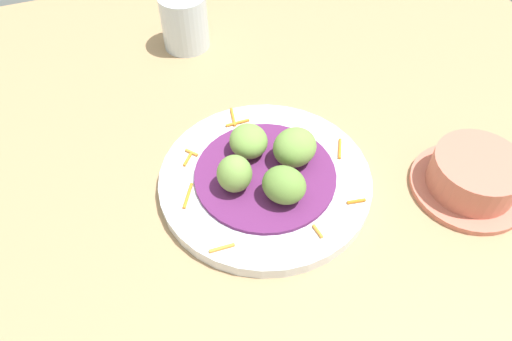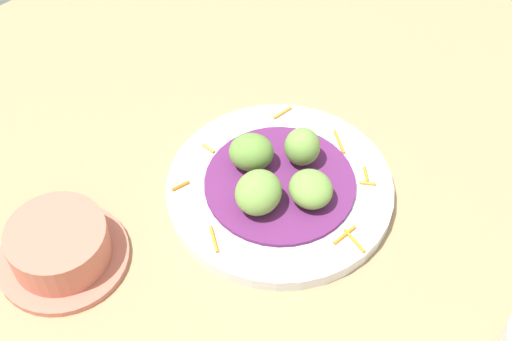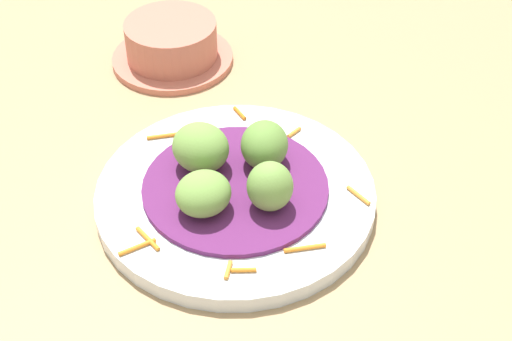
# 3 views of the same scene
# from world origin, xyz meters

# --- Properties ---
(table_surface) EXTENTS (1.10, 1.10, 0.02)m
(table_surface) POSITION_xyz_m (0.00, 0.00, 0.01)
(table_surface) COLOR tan
(table_surface) RESTS_ON ground
(main_plate) EXTENTS (0.26, 0.26, 0.02)m
(main_plate) POSITION_xyz_m (0.01, -0.03, 0.03)
(main_plate) COLOR silver
(main_plate) RESTS_ON table_surface
(cabbage_bed) EXTENTS (0.18, 0.18, 0.01)m
(cabbage_bed) POSITION_xyz_m (0.01, -0.03, 0.04)
(cabbage_bed) COLOR #60235B
(cabbage_bed) RESTS_ON main_plate
(carrot_garnish) EXTENTS (0.24, 0.23, 0.00)m
(carrot_garnish) POSITION_xyz_m (-0.01, -0.05, 0.04)
(carrot_garnish) COLOR orange
(carrot_garnish) RESTS_ON main_plate
(guac_scoop_left) EXTENTS (0.06, 0.06, 0.05)m
(guac_scoop_left) POSITION_xyz_m (0.02, -0.08, 0.07)
(guac_scoop_left) COLOR #759E47
(guac_scoop_left) RESTS_ON cabbage_bed
(guac_scoop_center) EXTENTS (0.07, 0.07, 0.04)m
(guac_scoop_center) POSITION_xyz_m (0.05, -0.03, 0.06)
(guac_scoop_center) COLOR olive
(guac_scoop_center) RESTS_ON cabbage_bed
(guac_scoop_right) EXTENTS (0.06, 0.07, 0.05)m
(guac_scoop_right) POSITION_xyz_m (0.00, 0.01, 0.07)
(guac_scoop_right) COLOR #759E47
(guac_scoop_right) RESTS_ON cabbage_bed
(guac_scoop_back) EXTENTS (0.05, 0.05, 0.04)m
(guac_scoop_back) POSITION_xyz_m (-0.03, -0.04, 0.06)
(guac_scoop_back) COLOR #759E47
(guac_scoop_back) RESTS_ON cabbage_bed
(terracotta_bowl) EXTENTS (0.14, 0.14, 0.05)m
(terracotta_bowl) POSITION_xyz_m (0.10, 0.20, 0.04)
(terracotta_bowl) COLOR #C66B56
(terracotta_bowl) RESTS_ON table_surface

